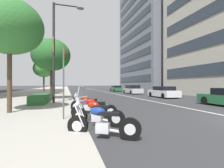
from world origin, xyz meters
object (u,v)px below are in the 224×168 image
(street_lamp_with_banners, at_px, (58,42))
(street_tree_mid_sidewalk, at_px, (44,69))
(car_lead_in_lane, at_px, (132,90))
(car_following_behind, at_px, (116,89))
(pedestrian_on_plaza, at_px, (52,90))
(motorcycle_under_tarp, at_px, (102,124))
(motorcycle_nearest_camera, at_px, (87,105))
(street_tree_far_plaza, at_px, (10,27))
(motorcycle_second_in_row, at_px, (94,109))
(car_far_down_avenue, at_px, (163,92))
(street_tree_by_lamp_post, at_px, (51,55))
(motorcycle_far_end_row, at_px, (96,114))
(parking_sign_by_curb, at_px, (64,75))

(street_lamp_with_banners, bearing_deg, street_tree_mid_sidewalk, 12.54)
(car_lead_in_lane, relative_size, street_tree_mid_sidewalk, 0.98)
(car_following_behind, height_order, pedestrian_on_plaza, pedestrian_on_plaza)
(motorcycle_under_tarp, bearing_deg, motorcycle_nearest_camera, -62.74)
(street_tree_far_plaza, distance_m, street_tree_mid_sidewalk, 14.95)
(motorcycle_second_in_row, bearing_deg, car_far_down_avenue, -123.49)
(car_following_behind, relative_size, street_tree_far_plaza, 0.75)
(street_lamp_with_banners, xyz_separation_m, pedestrian_on_plaza, (7.16, 1.07, -3.93))
(street_lamp_with_banners, distance_m, street_tree_by_lamp_post, 3.42)
(motorcycle_far_end_row, relative_size, street_tree_mid_sidewalk, 0.38)
(street_lamp_with_banners, distance_m, street_tree_mid_sidewalk, 11.20)
(street_lamp_with_banners, bearing_deg, car_following_behind, -28.26)
(street_tree_by_lamp_post, bearing_deg, motorcycle_second_in_row, -164.03)
(street_tree_mid_sidewalk, distance_m, pedestrian_on_plaza, 4.88)
(motorcycle_second_in_row, xyz_separation_m, street_tree_by_lamp_post, (9.15, 2.62, 3.97))
(motorcycle_far_end_row, distance_m, car_following_behind, 29.76)
(motorcycle_second_in_row, distance_m, motorcycle_nearest_camera, 1.41)
(pedestrian_on_plaza, bearing_deg, street_tree_by_lamp_post, 90.43)
(car_lead_in_lane, bearing_deg, street_lamp_with_banners, 137.12)
(parking_sign_by_curb, relative_size, street_lamp_with_banners, 0.37)
(street_lamp_with_banners, relative_size, pedestrian_on_plaza, 5.14)
(motorcycle_second_in_row, distance_m, parking_sign_by_curb, 2.10)
(motorcycle_far_end_row, height_order, street_tree_far_plaza, street_tree_far_plaza)
(motorcycle_nearest_camera, bearing_deg, car_following_behind, -71.50)
(motorcycle_nearest_camera, distance_m, car_lead_in_lane, 18.93)
(motorcycle_far_end_row, xyz_separation_m, street_tree_far_plaza, (3.11, 3.82, 3.99))
(motorcycle_under_tarp, xyz_separation_m, car_lead_in_lane, (20.47, -9.69, 0.26))
(motorcycle_second_in_row, height_order, car_far_down_avenue, car_far_down_avenue)
(motorcycle_far_end_row, bearing_deg, car_far_down_avenue, -99.65)
(motorcycle_second_in_row, bearing_deg, motorcycle_far_end_row, 97.51)
(street_lamp_with_banners, xyz_separation_m, street_tree_mid_sidewalk, (10.88, 2.42, -1.07))
(motorcycle_under_tarp, distance_m, motorcycle_far_end_row, 1.44)
(motorcycle_under_tarp, distance_m, car_lead_in_lane, 22.65)
(car_following_behind, distance_m, street_tree_far_plaza, 28.69)
(motorcycle_nearest_camera, height_order, street_tree_mid_sidewalk, street_tree_mid_sidewalk)
(street_tree_far_plaza, bearing_deg, street_tree_by_lamp_post, -10.25)
(car_following_behind, xyz_separation_m, street_tree_mid_sidewalk, (-10.12, 13.71, 3.14))
(motorcycle_far_end_row, distance_m, street_lamp_with_banners, 8.57)
(street_lamp_with_banners, height_order, street_tree_mid_sidewalk, street_lamp_with_banners)
(car_following_behind, distance_m, street_lamp_with_banners, 24.22)
(motorcycle_second_in_row, bearing_deg, street_lamp_with_banners, -59.94)
(motorcycle_far_end_row, xyz_separation_m, car_lead_in_lane, (19.03, -9.61, 0.24))
(motorcycle_second_in_row, relative_size, pedestrian_on_plaza, 1.38)
(motorcycle_second_in_row, relative_size, car_far_down_avenue, 0.48)
(street_tree_by_lamp_post, bearing_deg, car_far_down_avenue, -88.70)
(motorcycle_under_tarp, xyz_separation_m, street_tree_by_lamp_post, (11.89, 2.41, 3.97))
(pedestrian_on_plaza, bearing_deg, car_following_behind, -135.12)
(car_lead_in_lane, distance_m, parking_sign_by_curb, 21.22)
(car_far_down_avenue, distance_m, car_lead_in_lane, 8.30)
(parking_sign_by_curb, distance_m, street_lamp_with_banners, 6.99)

